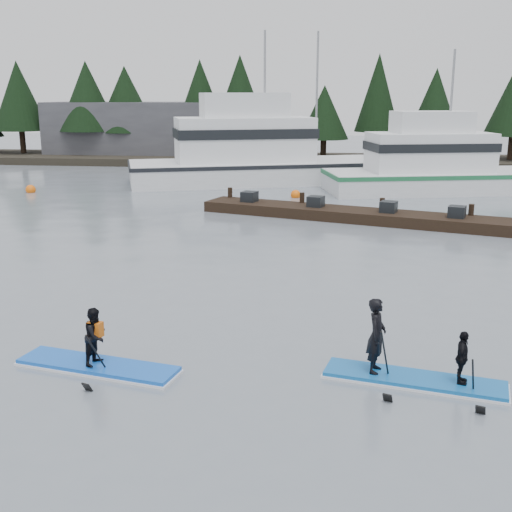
# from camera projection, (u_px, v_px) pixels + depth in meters

# --- Properties ---
(ground) EXTENTS (160.00, 160.00, 0.00)m
(ground) POSITION_uv_depth(u_px,v_px,m) (221.00, 378.00, 13.34)
(ground) COLOR slate
(ground) RESTS_ON ground
(far_shore) EXTENTS (70.00, 8.00, 0.60)m
(far_shore) POSITION_uv_depth(u_px,v_px,m) (309.00, 160.00, 53.67)
(far_shore) COLOR #2D281E
(far_shore) RESTS_ON ground
(treeline) EXTENTS (60.00, 4.00, 8.00)m
(treeline) POSITION_uv_depth(u_px,v_px,m) (309.00, 164.00, 53.74)
(treeline) COLOR black
(treeline) RESTS_ON ground
(waterfront_building) EXTENTS (18.00, 6.00, 5.00)m
(waterfront_building) POSITION_uv_depth(u_px,v_px,m) (152.00, 131.00, 56.71)
(waterfront_building) COLOR #4C4C51
(waterfront_building) RESTS_ON ground
(fishing_boat_large) EXTENTS (20.17, 11.44, 10.78)m
(fishing_boat_large) POSITION_uv_depth(u_px,v_px,m) (270.00, 169.00, 42.57)
(fishing_boat_large) COLOR white
(fishing_boat_large) RESTS_ON ground
(fishing_boat_medium) EXTENTS (16.40, 8.10, 9.22)m
(fishing_boat_medium) POSITION_uv_depth(u_px,v_px,m) (451.00, 180.00, 38.58)
(fishing_boat_medium) COLOR white
(fishing_boat_medium) RESTS_ON ground
(floating_dock) EXTENTS (14.95, 6.57, 0.50)m
(floating_dock) POSITION_uv_depth(u_px,v_px,m) (356.00, 215.00, 29.78)
(floating_dock) COLOR black
(floating_dock) RESTS_ON ground
(buoy_a) EXTENTS (0.58, 0.58, 0.58)m
(buoy_a) POSITION_uv_depth(u_px,v_px,m) (31.00, 192.00, 38.28)
(buoy_a) COLOR orange
(buoy_a) RESTS_ON ground
(buoy_b) EXTENTS (0.56, 0.56, 0.56)m
(buoy_b) POSITION_uv_depth(u_px,v_px,m) (296.00, 197.00, 36.41)
(buoy_b) COLOR orange
(buoy_b) RESTS_ON ground
(paddleboard_solo) EXTENTS (3.66, 1.59, 1.83)m
(paddleboard_solo) POSITION_uv_depth(u_px,v_px,m) (97.00, 352.00, 13.66)
(paddleboard_solo) COLOR blue
(paddleboard_solo) RESTS_ON ground
(paddleboard_duo) EXTENTS (3.72, 1.67, 2.22)m
(paddleboard_duo) POSITION_uv_depth(u_px,v_px,m) (409.00, 359.00, 13.03)
(paddleboard_duo) COLOR #125DAA
(paddleboard_duo) RESTS_ON ground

